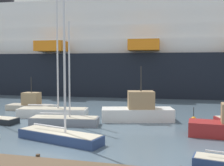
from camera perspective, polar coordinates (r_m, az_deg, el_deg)
The scene contains 8 objects.
ground_plane at distance 18.69m, azimuth -11.20°, elevation -13.75°, with size 600.00×600.00×0.00m, color slate.
sailboat_0 at distance 29.96m, azimuth -12.30°, elevation -5.75°, with size 7.59×3.08×13.55m.
sailboat_3 at distance 20.60m, azimuth -10.95°, elevation -10.42°, with size 7.03×3.42×11.75m.
sailboat_5 at distance 25.96m, azimuth -9.93°, elevation -7.61°, with size 6.51×2.66×9.58m.
fishing_boat_1 at distance 35.19m, azimuth -16.79°, elevation -4.25°, with size 5.59×2.10×4.15m.
fishing_boat_2 at distance 27.57m, azimuth 5.54°, elevation -5.74°, with size 7.48×4.06×5.47m.
channel_buoy_0 at distance 28.24m, azimuth 16.76°, elevation -7.24°, with size 0.51×0.51×1.45m.
cruise_ship at distance 56.17m, azimuth -1.02°, elevation 6.12°, with size 139.06×27.37×24.47m.
Camera 1 is at (7.58, -16.13, 5.63)m, focal length 43.54 mm.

